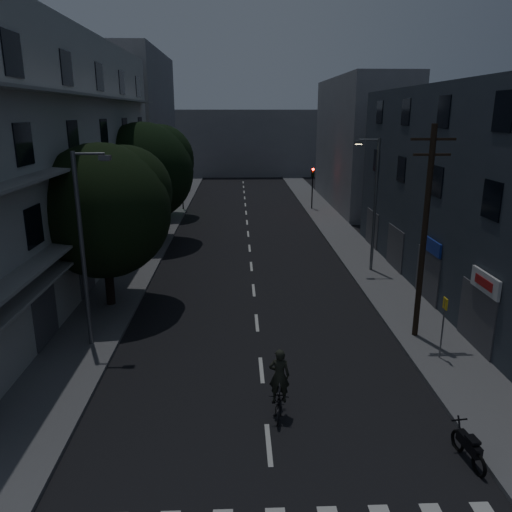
{
  "coord_description": "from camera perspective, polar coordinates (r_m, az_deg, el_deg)",
  "views": [
    {
      "loc": [
        -0.86,
        -10.75,
        9.55
      ],
      "look_at": [
        0.0,
        12.0,
        3.0
      ],
      "focal_mm": 35.0,
      "sensor_mm": 36.0,
      "label": 1
    }
  ],
  "objects": [
    {
      "name": "ground",
      "position": [
        37.01,
        -0.76,
        1.1
      ],
      "size": [
        160.0,
        160.0,
        0.0
      ],
      "primitive_type": "plane",
      "color": "black",
      "rests_on": "ground"
    },
    {
      "name": "sidewalk_left",
      "position": [
        37.57,
        -12.28,
        1.07
      ],
      "size": [
        3.0,
        90.0,
        0.15
      ],
      "primitive_type": "cube",
      "color": "#565659",
      "rests_on": "ground"
    },
    {
      "name": "sidewalk_right",
      "position": [
        37.92,
        10.64,
        1.3
      ],
      "size": [
        3.0,
        90.0,
        0.15
      ],
      "primitive_type": "cube",
      "color": "#565659",
      "rests_on": "ground"
    },
    {
      "name": "lane_markings",
      "position": [
        43.08,
        -0.97,
        3.25
      ],
      "size": [
        0.15,
        60.5,
        0.01
      ],
      "color": "beige",
      "rests_on": "ground"
    },
    {
      "name": "building_left",
      "position": [
        30.93,
        -23.6,
        10.0
      ],
      "size": [
        7.0,
        36.0,
        14.0
      ],
      "color": "#A8A8A3",
      "rests_on": "ground"
    },
    {
      "name": "building_right",
      "position": [
        28.18,
        25.16,
        6.27
      ],
      "size": [
        6.19,
        28.0,
        11.0
      ],
      "color": "#2D343C",
      "rests_on": "ground"
    },
    {
      "name": "building_far_left",
      "position": [
        59.82,
        -13.31,
        14.15
      ],
      "size": [
        6.0,
        20.0,
        16.0
      ],
      "primitive_type": "cube",
      "color": "slate",
      "rests_on": "ground"
    },
    {
      "name": "building_far_right",
      "position": [
        54.38,
        11.8,
        12.51
      ],
      "size": [
        6.0,
        20.0,
        13.0
      ],
      "primitive_type": "cube",
      "color": "slate",
      "rests_on": "ground"
    },
    {
      "name": "building_far_end",
      "position": [
        80.88,
        -1.6,
        12.82
      ],
      "size": [
        24.0,
        8.0,
        10.0
      ],
      "primitive_type": "cube",
      "color": "slate",
      "rests_on": "ground"
    },
    {
      "name": "tree_near",
      "position": [
        25.4,
        -16.9,
        5.52
      ],
      "size": [
        6.55,
        6.55,
        8.08
      ],
      "color": "black",
      "rests_on": "sidewalk_left"
    },
    {
      "name": "tree_mid",
      "position": [
        37.94,
        -12.54,
        9.78
      ],
      "size": [
        7.16,
        7.16,
        8.8
      ],
      "color": "black",
      "rests_on": "sidewalk_left"
    },
    {
      "name": "tree_far",
      "position": [
        47.57,
        -10.53,
        9.74
      ],
      "size": [
        5.66,
        5.66,
        7.0
      ],
      "color": "black",
      "rests_on": "sidewalk_left"
    },
    {
      "name": "traffic_signal_far_right",
      "position": [
        50.92,
        6.49,
        8.67
      ],
      "size": [
        0.28,
        0.37,
        4.1
      ],
      "color": "black",
      "rests_on": "sidewalk_right"
    },
    {
      "name": "traffic_signal_far_left",
      "position": [
        50.9,
        -8.45,
        8.6
      ],
      "size": [
        0.28,
        0.37,
        4.1
      ],
      "color": "black",
      "rests_on": "sidewalk_left"
    },
    {
      "name": "street_lamp_left_near",
      "position": [
        21.07,
        -19.02,
        1.57
      ],
      "size": [
        1.51,
        0.25,
        8.0
      ],
      "color": "#5B5D63",
      "rests_on": "sidewalk_left"
    },
    {
      "name": "street_lamp_right",
      "position": [
        30.87,
        13.28,
        6.4
      ],
      "size": [
        1.51,
        0.25,
        8.0
      ],
      "color": "#5C5F64",
      "rests_on": "sidewalk_right"
    },
    {
      "name": "street_lamp_left_far",
      "position": [
        41.4,
        -11.13,
        8.89
      ],
      "size": [
        1.51,
        0.25,
        8.0
      ],
      "color": "#57585E",
      "rests_on": "sidewalk_left"
    },
    {
      "name": "utility_pole",
      "position": [
        21.83,
        18.71,
        2.8
      ],
      "size": [
        1.8,
        0.24,
        9.0
      ],
      "color": "black",
      "rests_on": "sidewalk_right"
    },
    {
      "name": "bus_stop_sign",
      "position": [
        20.9,
        20.67,
        -6.54
      ],
      "size": [
        0.06,
        0.35,
        2.52
      ],
      "color": "#595B60",
      "rests_on": "sidewalk_right"
    },
    {
      "name": "motorcycle",
      "position": [
        16.26,
        23.12,
        -19.49
      ],
      "size": [
        0.5,
        1.72,
        1.1
      ],
      "rotation": [
        0.0,
        0.0,
        0.12
      ],
      "color": "black",
      "rests_on": "ground"
    },
    {
      "name": "cyclist",
      "position": [
        16.83,
        2.65,
        -15.33
      ],
      "size": [
        0.83,
        1.9,
        2.34
      ],
      "rotation": [
        0.0,
        0.0,
        -0.1
      ],
      "color": "black",
      "rests_on": "ground"
    }
  ]
}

